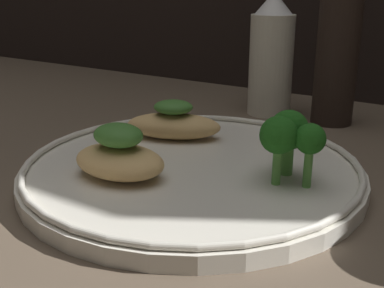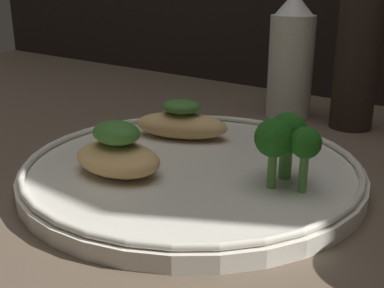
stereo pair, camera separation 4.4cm
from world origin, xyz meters
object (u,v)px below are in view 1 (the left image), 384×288
plate (192,169)px  pepper_grinder (337,55)px  broccoli_bunch (289,135)px  sauce_bottle (271,57)px

plate → pepper_grinder: pepper_grinder is taller
plate → broccoli_bunch: (8.67, 1.32, 4.37)cm
plate → broccoli_bunch: bearing=8.7°
plate → pepper_grinder: size_ratio=1.62×
plate → sauce_bottle: 26.36cm
plate → sauce_bottle: size_ratio=1.92×
broccoli_bunch → sauce_bottle: sauce_bottle is taller
plate → pepper_grinder: (5.23, 25.24, 7.73)cm
plate → broccoli_bunch: broccoli_bunch is taller
broccoli_bunch → sauce_bottle: bearing=117.0°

